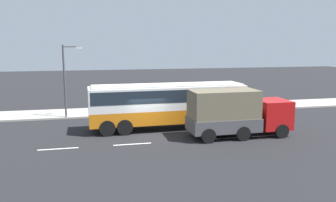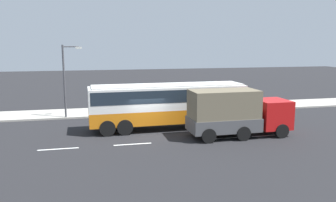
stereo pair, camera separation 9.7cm
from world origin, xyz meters
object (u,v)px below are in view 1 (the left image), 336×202
object	(u,v)px
coach_bus	(168,101)
cargo_truck	(236,112)
pedestrian_at_crossing	(145,99)
pedestrian_near_curb	(211,96)
street_lamp	(66,76)

from	to	relation	value
coach_bus	cargo_truck	world-z (taller)	coach_bus
pedestrian_at_crossing	pedestrian_near_curb	bearing A→B (deg)	-123.50
cargo_truck	street_lamp	xyz separation A→B (m)	(-11.52, 8.38, 1.96)
street_lamp	pedestrian_at_crossing	bearing A→B (deg)	17.14
cargo_truck	pedestrian_near_curb	size ratio (longest dim) A/B	4.13
pedestrian_at_crossing	street_lamp	xyz separation A→B (m)	(-6.89, -2.12, 2.55)
cargo_truck	street_lamp	distance (m)	14.38
pedestrian_at_crossing	street_lamp	world-z (taller)	street_lamp
coach_bus	street_lamp	distance (m)	9.24
coach_bus	pedestrian_at_crossing	world-z (taller)	coach_bus
coach_bus	cargo_truck	size ratio (longest dim) A/B	1.65
coach_bus	street_lamp	size ratio (longest dim) A/B	1.93
pedestrian_at_crossing	street_lamp	distance (m)	7.65
pedestrian_near_curb	pedestrian_at_crossing	size ratio (longest dim) A/B	1.04
pedestrian_near_curb	pedestrian_at_crossing	xyz separation A→B (m)	(-6.62, -0.03, -0.04)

